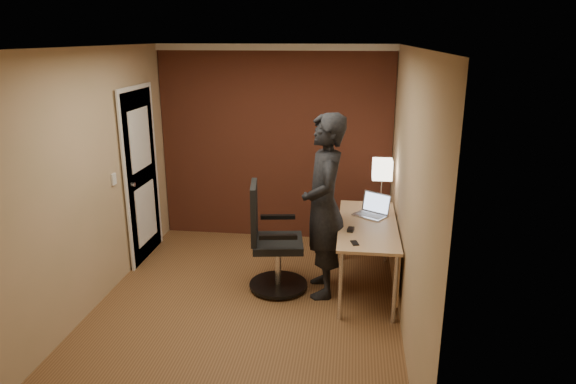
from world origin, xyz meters
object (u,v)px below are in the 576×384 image
Objects in this scene: desk_lamp at (382,170)px; person at (324,207)px; office_chair at (271,245)px; phone at (355,243)px; laptop at (373,209)px; mouse at (351,230)px; desk at (374,235)px.

person reaches higher than desk_lamp.
phone is at bearing -24.77° from office_chair.
laptop is at bearing -105.10° from desk_lamp.
mouse is 0.09× the size of office_chair.
desk is 0.84m from desk_lamp.
desk_lamp is 1.29m from phone.
person reaches higher than desk.
mouse is at bearing 62.80° from person.
person is at bearing 1.17° from office_chair.
desk is 1.32× the size of office_chair.
laptop is at bearing 75.17° from mouse.
laptop is 0.22× the size of person.
laptop is (-0.01, 0.28, 0.19)m from desk.
person is at bearing -127.81° from desk_lamp.
laptop is at bearing 121.09° from person.
desk_lamp reaches higher than desk.
phone is at bearing -103.63° from desk_lamp.
desk is at bearing 96.97° from person.
desk_lamp reaches higher than laptop.
desk_lamp is 1.01m from person.
phone is at bearing -110.41° from desk.
mouse is 0.86m from office_chair.
desk is 13.04× the size of phone.
desk is 0.79× the size of person.
desk_lamp reaches higher than phone.
person is (-0.28, 0.09, 0.20)m from mouse.
laptop is 3.63× the size of phone.
laptop is at bearing 62.09° from phone.
person is (-0.60, -0.78, -0.20)m from desk_lamp.
desk is at bearing -97.35° from desk_lamp.
office_chair reaches higher than laptop.
office_chair is at bearing -171.57° from desk.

